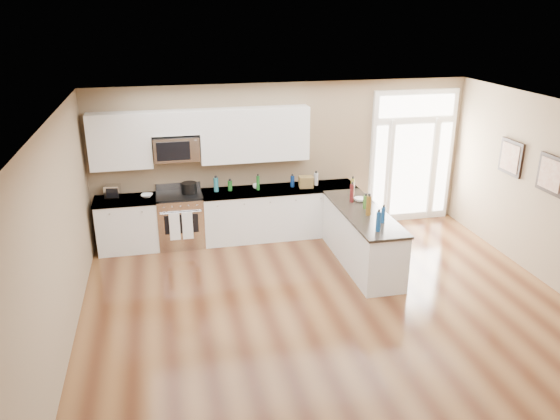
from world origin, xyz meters
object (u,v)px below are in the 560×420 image
Objects in this scene: peninsula_cabinet at (362,239)px; kitchen_range at (181,219)px; stockpot at (189,187)px; toaster_oven at (112,191)px.

kitchen_range is at bearing 153.36° from peninsula_cabinet.
kitchen_range is (-2.89, 1.45, 0.04)m from peninsula_cabinet.
stockpot reaches higher than kitchen_range.
peninsula_cabinet is 9.07× the size of toaster_oven.
toaster_oven is at bearing 176.03° from stockpot.
peninsula_cabinet is at bearing -28.99° from stockpot.
toaster_oven is (-1.13, 0.14, 0.57)m from kitchen_range.
peninsula_cabinet is 3.23m from kitchen_range.
toaster_oven reaches higher than stockpot.
stockpot is (-2.70, 1.50, 0.62)m from peninsula_cabinet.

